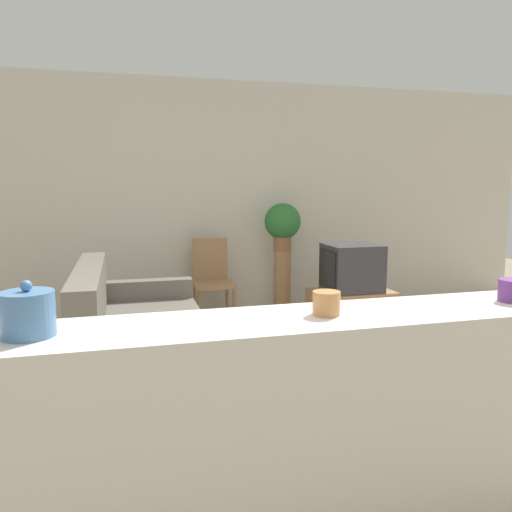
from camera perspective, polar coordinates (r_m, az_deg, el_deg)
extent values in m
plane|color=gray|center=(2.90, 1.05, -23.08)|extent=(14.00, 14.00, 0.00)
cube|color=beige|center=(5.86, -8.29, 6.51)|extent=(9.00, 0.06, 2.70)
cube|color=#605B51|center=(4.08, -12.67, -10.36)|extent=(0.98, 1.76, 0.45)
cube|color=#605B51|center=(3.97, -18.51, -4.42)|extent=(0.20, 1.76, 0.44)
cube|color=#605B51|center=(3.30, -12.10, -13.24)|extent=(0.98, 0.16, 0.63)
cube|color=#605B51|center=(4.82, -13.11, -6.40)|extent=(0.98, 0.16, 0.63)
cube|color=#9E754C|center=(5.29, 10.78, -6.16)|extent=(0.83, 0.50, 0.43)
cube|color=#333338|center=(5.20, 10.91, -1.31)|extent=(0.53, 0.48, 0.48)
cube|color=black|center=(5.09, 8.19, -1.45)|extent=(0.02, 0.39, 0.37)
cube|color=#9E754C|center=(5.49, -4.90, -3.24)|extent=(0.44, 0.44, 0.04)
cube|color=#9E754C|center=(5.64, -5.29, -0.32)|extent=(0.40, 0.04, 0.47)
cylinder|color=#9E754C|center=(5.33, -6.53, -6.08)|extent=(0.04, 0.04, 0.41)
cylinder|color=#9E754C|center=(5.39, -2.51, -5.86)|extent=(0.04, 0.04, 0.41)
cylinder|color=#9E754C|center=(5.69, -7.10, -5.17)|extent=(0.04, 0.04, 0.41)
cylinder|color=#9E754C|center=(5.76, -3.34, -4.97)|extent=(0.04, 0.04, 0.41)
cylinder|color=#9E754C|center=(5.80, 3.00, -3.11)|extent=(0.20, 0.20, 0.75)
cylinder|color=#8E5B3D|center=(5.73, 3.04, 1.40)|extent=(0.21, 0.21, 0.16)
sphere|color=#2D7033|center=(5.71, 3.06, 3.98)|extent=(0.42, 0.42, 0.42)
cube|color=silver|center=(2.19, 5.42, -19.39)|extent=(2.89, 0.44, 0.98)
cylinder|color=#4C7AAD|center=(1.90, -24.61, -6.04)|extent=(0.18, 0.18, 0.16)
sphere|color=#4C7AAD|center=(1.88, -24.79, -3.11)|extent=(0.04, 0.04, 0.04)
cylinder|color=#C6844C|center=(2.04, 8.04, -5.36)|extent=(0.11, 0.11, 0.10)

